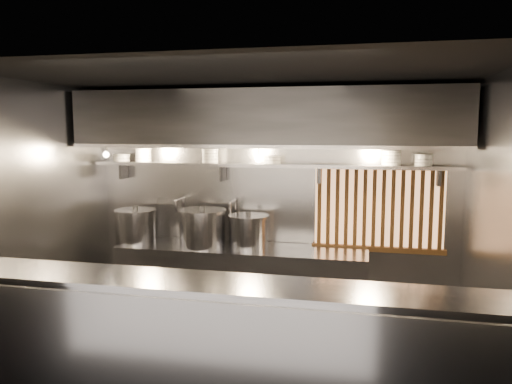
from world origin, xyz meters
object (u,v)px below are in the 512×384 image
at_px(heat_lamp, 105,150).
at_px(stock_pot_right, 203,228).
at_px(pendant_bulb, 259,159).
at_px(stock_pot_mid, 248,231).
at_px(stock_pot_left, 136,226).

relative_size(heat_lamp, stock_pot_right, 0.58).
distance_m(pendant_bulb, stock_pot_mid, 0.87).
bearing_deg(stock_pot_mid, stock_pot_left, -177.77).
bearing_deg(stock_pot_left, stock_pot_mid, 2.23).
relative_size(stock_pot_left, stock_pot_mid, 1.15).
bearing_deg(stock_pot_mid, stock_pot_right, -171.19).
height_order(pendant_bulb, stock_pot_left, pendant_bulb).
height_order(stock_pot_left, stock_pot_mid, stock_pot_left).
distance_m(stock_pot_left, stock_pot_right, 0.89).
xyz_separation_m(heat_lamp, pendant_bulb, (1.80, 0.35, -0.11)).
height_order(heat_lamp, stock_pot_mid, heat_lamp).
bearing_deg(pendant_bulb, stock_pot_left, -176.79).
xyz_separation_m(stock_pot_left, stock_pot_right, (0.89, -0.03, 0.02)).
height_order(stock_pot_mid, stock_pot_right, stock_pot_right).
distance_m(pendant_bulb, stock_pot_right, 1.08).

